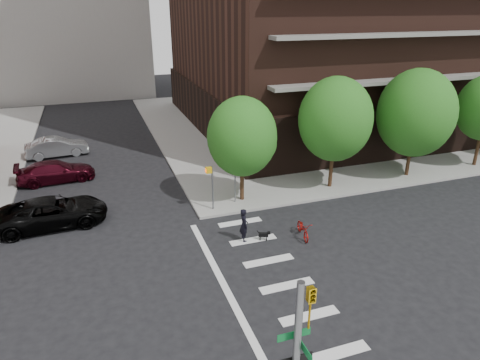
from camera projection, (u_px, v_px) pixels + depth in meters
ground at (219, 301)px, 17.13m from camera, size 120.00×120.00×0.00m
sidewalk_ne at (344, 119)px, 43.87m from camera, size 39.00×33.00×0.15m
crosswalk at (270, 289)px, 17.81m from camera, size 3.85×13.00×0.01m
tree_a at (242, 137)px, 24.23m from camera, size 4.00×4.00×5.90m
tree_b at (335, 119)px, 25.87m from camera, size 4.50×4.50×6.65m
tree_c at (416, 113)px, 27.74m from camera, size 5.00×5.00×6.80m
pedestrian_signal at (217, 180)px, 24.04m from camera, size 2.18×0.67×2.60m
parked_car_black at (53, 212)px, 22.70m from camera, size 2.82×5.67×1.54m
parked_car_maroon at (56, 171)px, 28.39m from camera, size 2.37×5.03×1.42m
parked_car_silver at (57, 147)px, 33.10m from camera, size 2.04×4.70×1.50m
scooter at (303, 229)px, 21.68m from camera, size 0.90×1.83×0.92m
dog_walker at (244, 225)px, 21.19m from camera, size 0.65×0.45×1.74m
dog at (264, 235)px, 21.42m from camera, size 0.59×0.36×0.50m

